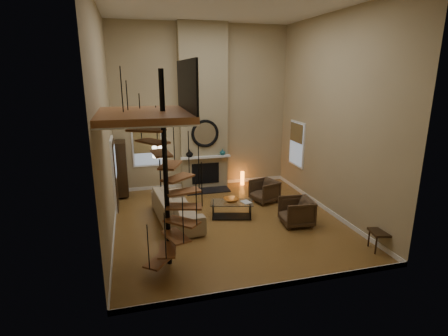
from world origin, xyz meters
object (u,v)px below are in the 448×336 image
object	(u,v)px
floor_lamp	(159,156)
side_chair	(385,229)
sofa	(176,207)
armchair_far	(299,212)
coffee_table	(232,208)
accent_lamp	(242,178)
armchair_near	(266,191)
hutch	(121,168)

from	to	relation	value
floor_lamp	side_chair	xyz separation A→B (m)	(4.61, -4.73, -0.89)
sofa	armchair_far	world-z (taller)	sofa
coffee_table	accent_lamp	size ratio (longest dim) A/B	2.66
accent_lamp	side_chair	bearing A→B (deg)	-73.13
coffee_table	floor_lamp	size ratio (longest dim) A/B	0.75
armchair_near	side_chair	size ratio (longest dim) A/B	0.76
sofa	armchair_far	size ratio (longest dim) A/B	3.02
coffee_table	armchair_far	bearing A→B (deg)	-29.51
floor_lamp	armchair_near	bearing A→B (deg)	-18.90
coffee_table	sofa	bearing A→B (deg)	174.53
sofa	floor_lamp	xyz separation A→B (m)	(-0.23, 1.87, 1.02)
armchair_far	sofa	bearing A→B (deg)	-103.20
floor_lamp	accent_lamp	size ratio (longest dim) A/B	3.57
floor_lamp	coffee_table	bearing A→B (deg)	-48.73
hutch	armchair_near	xyz separation A→B (m)	(4.37, -1.67, -0.60)
armchair_far	floor_lamp	size ratio (longest dim) A/B	0.47
hutch	coffee_table	world-z (taller)	hutch
hutch	accent_lamp	size ratio (longest dim) A/B	3.59
hutch	floor_lamp	size ratio (longest dim) A/B	1.01
sofa	side_chair	world-z (taller)	side_chair
armchair_near	floor_lamp	size ratio (longest dim) A/B	0.43
armchair_near	side_chair	distance (m)	3.92
sofa	armchair_far	distance (m)	3.33
hutch	accent_lamp	world-z (taller)	hutch
accent_lamp	floor_lamp	bearing A→B (deg)	-166.84
side_chair	accent_lamp	bearing A→B (deg)	106.87
armchair_far	coffee_table	distance (m)	1.85
armchair_far	side_chair	world-z (taller)	side_chair
armchair_far	floor_lamp	world-z (taller)	floor_lamp
sofa	side_chair	xyz separation A→B (m)	(4.38, -2.86, 0.13)
armchair_far	coffee_table	world-z (taller)	armchair_far
hutch	accent_lamp	distance (m)	4.22
accent_lamp	side_chair	world-z (taller)	side_chair
hutch	side_chair	distance (m)	7.88
hutch	side_chair	size ratio (longest dim) A/B	1.78
floor_lamp	side_chair	bearing A→B (deg)	-45.74
coffee_table	floor_lamp	bearing A→B (deg)	131.27
sofa	floor_lamp	size ratio (longest dim) A/B	1.41
hutch	floor_lamp	xyz separation A→B (m)	(1.19, -0.59, 0.46)
coffee_table	side_chair	xyz separation A→B (m)	(2.84, -2.71, 0.24)
sofa	side_chair	bearing A→B (deg)	-128.63
armchair_far	side_chair	distance (m)	2.19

